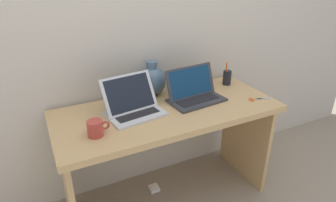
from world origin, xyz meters
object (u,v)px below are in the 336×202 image
at_px(pen_cup, 227,77).
at_px(coffee_mug, 96,128).
at_px(laptop_right, 194,91).
at_px(green_vase, 152,80).
at_px(scissors, 256,99).
at_px(laptop_left, 132,104).
at_px(power_brick, 154,188).

bearing_deg(pen_cup, coffee_mug, -165.14).
distance_m(laptop_right, green_vase, 0.29).
relative_size(laptop_right, scissors, 2.55).
bearing_deg(green_vase, laptop_right, -43.48).
bearing_deg(laptop_left, laptop_right, 0.56).
relative_size(green_vase, scissors, 1.59).
relative_size(pen_cup, power_brick, 2.52).
xyz_separation_m(green_vase, coffee_mug, (-0.48, -0.36, -0.06)).
distance_m(laptop_right, coffee_mug, 0.70).
height_order(green_vase, coffee_mug, green_vase).
xyz_separation_m(laptop_right, pen_cup, (0.35, 0.12, -0.00)).
xyz_separation_m(scissors, power_brick, (-0.64, 0.26, -0.72)).
relative_size(laptop_left, coffee_mug, 2.95).
height_order(coffee_mug, pen_cup, pen_cup).
bearing_deg(scissors, coffee_mug, 178.54).
bearing_deg(green_vase, coffee_mug, -143.13).
height_order(green_vase, scissors, green_vase).
xyz_separation_m(laptop_right, scissors, (0.37, -0.18, -0.05)).
relative_size(laptop_left, power_brick, 5.05).
relative_size(laptop_right, power_brick, 5.36).
height_order(laptop_left, scissors, laptop_left).
distance_m(laptop_left, power_brick, 0.79).
xyz_separation_m(laptop_right, green_vase, (-0.21, 0.20, 0.05)).
bearing_deg(coffee_mug, power_brick, 28.96).
xyz_separation_m(pen_cup, power_brick, (-0.62, -0.05, -0.77)).
distance_m(coffee_mug, scissors, 1.05).
bearing_deg(laptop_left, power_brick, 25.89).
xyz_separation_m(coffee_mug, scissors, (1.05, -0.03, -0.04)).
bearing_deg(laptop_left, pen_cup, 8.88).
bearing_deg(coffee_mug, scissors, -1.46).
bearing_deg(power_brick, laptop_right, -14.83).
bearing_deg(pen_cup, power_brick, -175.76).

